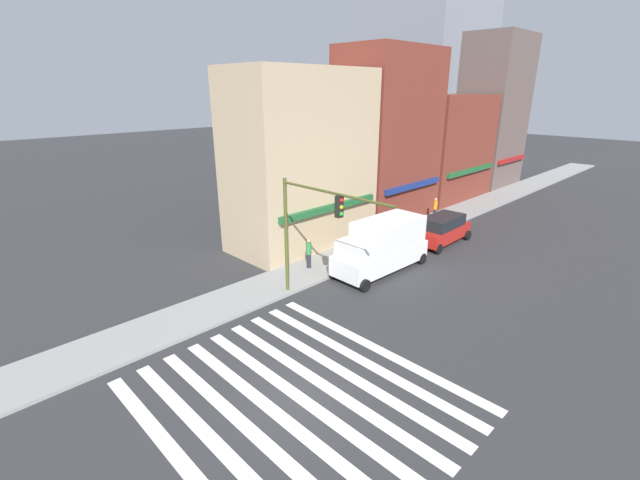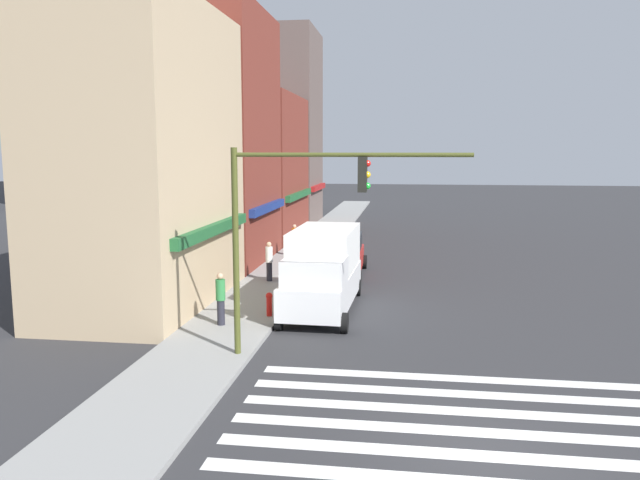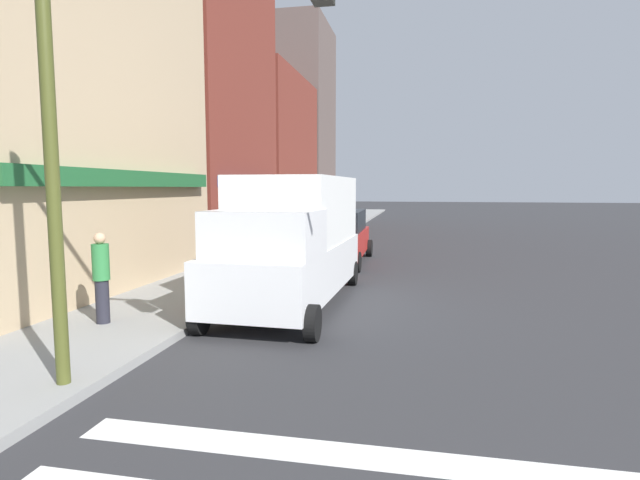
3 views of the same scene
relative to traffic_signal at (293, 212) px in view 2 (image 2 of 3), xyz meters
The scene contains 11 objects.
ground_plane 8.10m from the traffic_signal, 136.46° to the right, with size 200.00×200.00×0.00m, color #2D2D30.
sidewalk_left 7.07m from the traffic_signal, 151.18° to the left, with size 120.00×3.00×0.15m.
crosswalk_stripes 8.10m from the traffic_signal, 136.46° to the right, with size 8.92×10.80×0.01m.
storefront_row 20.67m from the traffic_signal, 19.13° to the left, with size 35.97×5.30×15.37m.
traffic_signal is the anchor object (origin of this frame).
box_truck_white 6.29m from the traffic_signal, ahead, with size 6.26×2.42×3.04m.
suv_red 12.82m from the traffic_signal, ahead, with size 4.75×2.12×1.94m.
pedestrian_orange_vest 17.22m from the traffic_signal, 10.36° to the left, with size 0.32×0.32×1.77m.
pedestrian_white_shirt 10.88m from the traffic_signal, 16.54° to the left, with size 0.32×0.32×1.77m.
pedestrian_green_top 5.19m from the traffic_signal, 47.03° to the left, with size 0.32×0.32×1.77m.
fire_hydrant 5.75m from the traffic_signal, 21.74° to the left, with size 0.24×0.24×0.84m.
Camera 2 is at (-11.84, 1.61, 5.95)m, focal length 35.00 mm.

